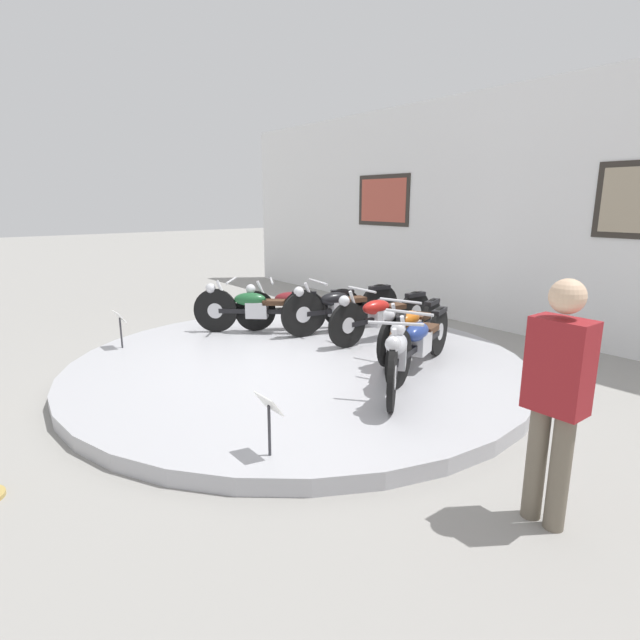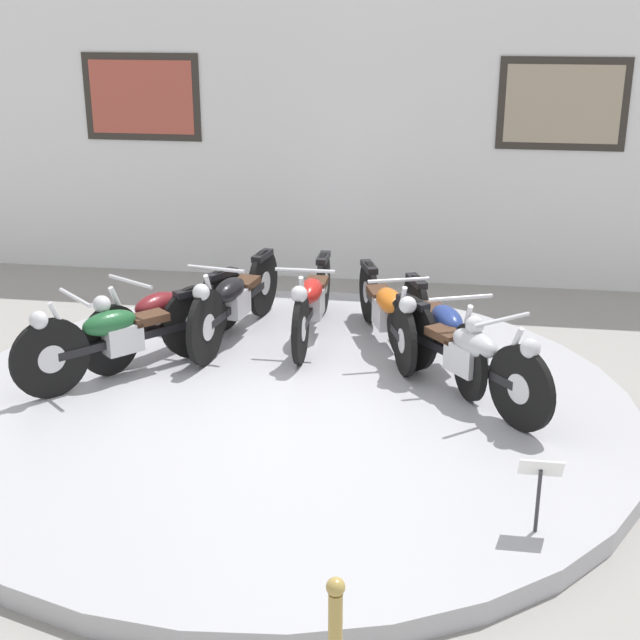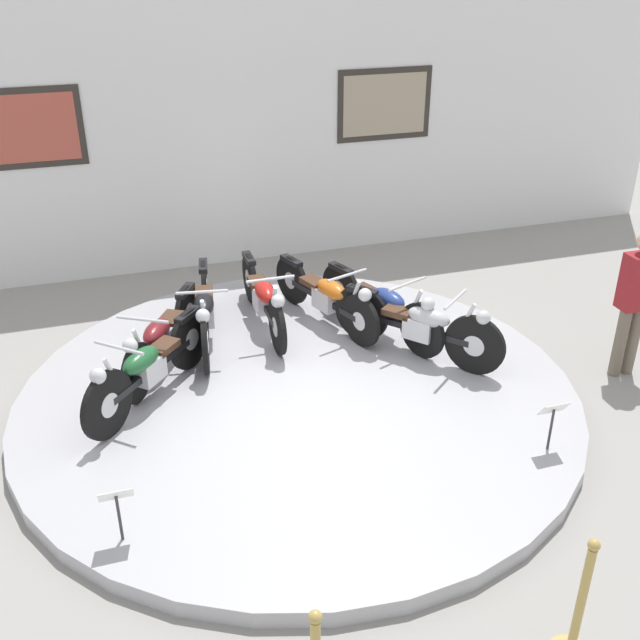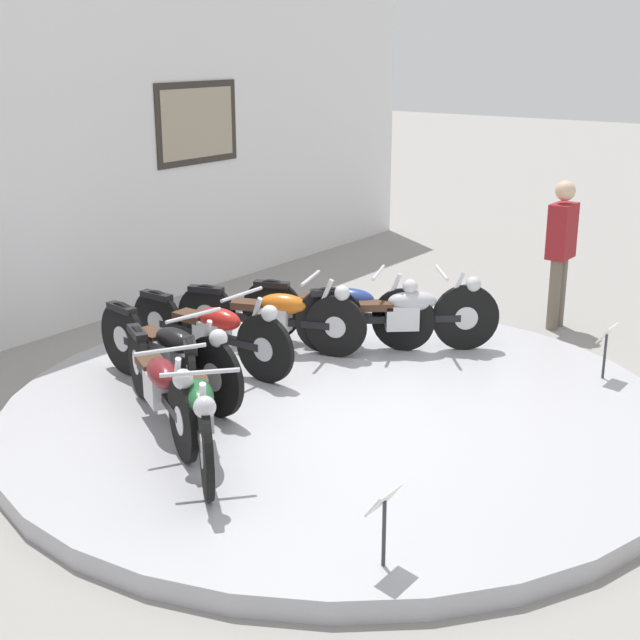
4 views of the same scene
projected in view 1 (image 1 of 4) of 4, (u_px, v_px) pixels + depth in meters
ground_plane at (299, 370)px, 6.36m from camera, size 60.00×60.00×0.00m
display_platform at (299, 364)px, 6.34m from camera, size 5.65×5.65×0.16m
back_wall at (491, 212)px, 8.26m from camera, size 14.00×0.22×3.84m
motorcycle_green at (257, 307)px, 7.48m from camera, size 1.39×1.53×0.81m
motorcycle_maroon at (297, 305)px, 7.69m from camera, size 1.02×1.74×0.79m
motorcycle_black at (340, 306)px, 7.54m from camera, size 0.54×2.01×0.81m
motorcycle_red at (381, 314)px, 7.09m from camera, size 0.54×1.98×0.79m
motorcycle_orange at (411, 326)px, 6.45m from camera, size 0.74×1.87×0.78m
motorcycle_blue at (419, 339)px, 5.79m from camera, size 0.80×1.86×0.79m
motorcycle_silver at (397, 351)px, 5.28m from camera, size 1.33×1.58×0.81m
info_placard_front_left at (120, 322)px, 6.70m from camera, size 0.26×0.11×0.51m
info_placard_front_centre at (269, 412)px, 3.83m from camera, size 0.26×0.11×0.51m
visitor_standing at (556, 392)px, 3.14m from camera, size 0.36×0.22×1.65m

